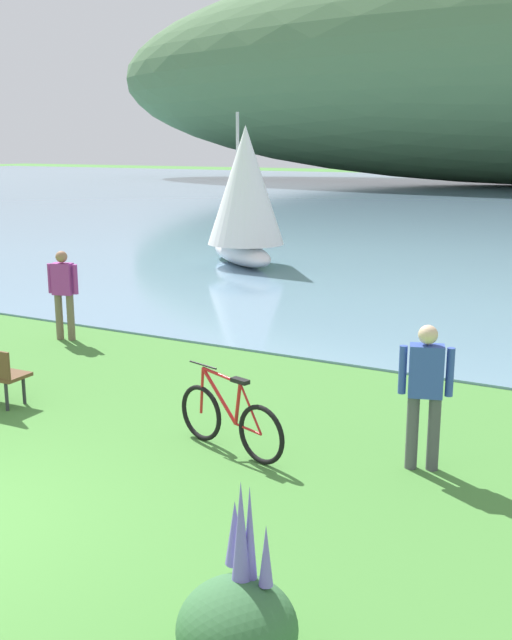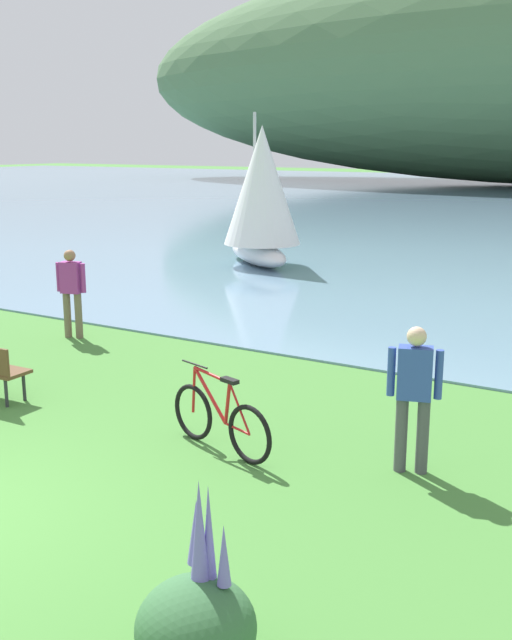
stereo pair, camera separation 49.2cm
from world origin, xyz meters
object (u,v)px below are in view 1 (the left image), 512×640
Objects in this scene: bicycle_leaning_near_bench at (230,420)px; sailboat_toward_hillside at (245,195)px; person_at_shoreline at (63,289)px; person_on_the_grass at (425,388)px.

bicycle_leaning_near_bench is 0.38× the size of sailboat_toward_hillside.
bicycle_leaning_near_bench is 1.01× the size of person_at_shoreline.
person_at_shoreline reaches higher than bicycle_leaning_near_bench.
person_on_the_grass is (2.20, 0.63, 0.58)m from bicycle_leaning_near_bench.
person_at_shoreline is 8.12m from person_on_the_grass.
bicycle_leaning_near_bench is 14.25m from sailboat_toward_hillside.
sailboat_toward_hillside reaches higher than person_on_the_grass.
person_on_the_grass reaches higher than bicycle_leaning_near_bench.
person_at_shoreline and person_on_the_grass have the same top height.
person_at_shoreline is at bearing -81.94° from sailboat_toward_hillside.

